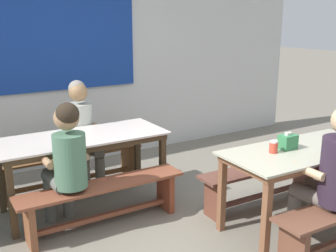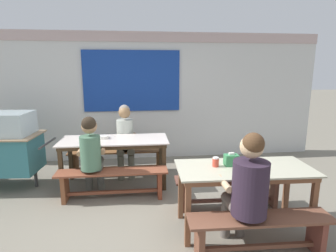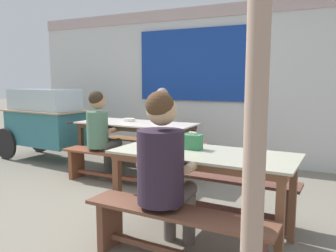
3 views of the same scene
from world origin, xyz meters
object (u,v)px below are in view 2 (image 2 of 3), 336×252
(soup_bowl, at_px, (104,137))
(dining_table_near, at_px, (244,174))
(person_left_back_turned, at_px, (91,152))
(tissue_box, at_px, (231,160))
(bench_near_back, at_px, (229,187))
(condiment_jar, at_px, (216,162))
(person_center_facing, at_px, (125,136))
(person_near_front, at_px, (247,186))
(bench_far_front, at_px, (113,180))
(bench_near_front, at_px, (260,230))
(bench_far_back, at_px, (117,158))
(dining_table_far, at_px, (114,144))

(soup_bowl, bearing_deg, dining_table_near, -41.60)
(dining_table_near, xyz_separation_m, person_left_back_turned, (-1.90, 1.05, 0.02))
(dining_table_near, relative_size, tissue_box, 9.95)
(bench_near_back, relative_size, condiment_jar, 13.53)
(person_center_facing, distance_m, tissue_box, 2.27)
(person_near_front, distance_m, soup_bowl, 2.59)
(person_center_facing, relative_size, person_near_front, 0.97)
(bench_far_front, distance_m, condiment_jar, 1.65)
(bench_far_front, height_order, person_near_front, person_near_front)
(bench_near_front, height_order, person_center_facing, person_center_facing)
(bench_far_back, bearing_deg, person_left_back_turned, -108.13)
(person_center_facing, xyz_separation_m, soup_bowl, (-0.34, -0.36, 0.08))
(bench_near_front, height_order, soup_bowl, soup_bowl)
(bench_far_front, relative_size, bench_near_back, 1.07)
(person_left_back_turned, distance_m, tissue_box, 2.02)
(bench_far_back, relative_size, soup_bowl, 9.95)
(bench_near_back, distance_m, tissue_box, 0.72)
(person_left_back_turned, xyz_separation_m, soup_bowl, (0.13, 0.51, 0.09))
(bench_near_back, xyz_separation_m, person_center_facing, (-1.45, 1.42, 0.42))
(bench_near_back, relative_size, person_center_facing, 1.19)
(bench_far_front, xyz_separation_m, person_center_facing, (0.17, 0.96, 0.42))
(bench_far_back, bearing_deg, bench_far_front, -90.62)
(person_left_back_turned, height_order, condiment_jar, person_left_back_turned)
(soup_bowl, bearing_deg, person_left_back_turned, -103.99)
(bench_near_back, height_order, person_left_back_turned, person_left_back_turned)
(bench_far_back, distance_m, soup_bowl, 0.69)
(bench_near_back, relative_size, person_left_back_turned, 1.21)
(dining_table_far, relative_size, person_left_back_turned, 1.39)
(dining_table_far, relative_size, person_center_facing, 1.36)
(bench_far_back, height_order, tissue_box, tissue_box)
(bench_far_front, bearing_deg, person_center_facing, 80.19)
(bench_far_front, bearing_deg, bench_near_front, -43.26)
(bench_far_back, relative_size, person_left_back_turned, 1.40)
(bench_far_front, bearing_deg, dining_table_near, -31.29)
(bench_far_back, distance_m, bench_far_front, 1.03)
(bench_far_front, height_order, condiment_jar, condiment_jar)
(dining_table_far, height_order, condiment_jar, condiment_jar)
(dining_table_far, height_order, dining_table_near, same)
(bench_far_front, distance_m, bench_near_back, 1.68)
(dining_table_far, height_order, bench_far_front, dining_table_far)
(bench_far_front, distance_m, soup_bowl, 0.80)
(dining_table_near, height_order, person_near_front, person_near_front)
(bench_far_back, relative_size, bench_near_back, 1.16)
(person_left_back_turned, bearing_deg, dining_table_near, -29.09)
(dining_table_far, distance_m, bench_far_back, 0.66)
(bench_far_front, bearing_deg, person_left_back_turned, 164.28)
(dining_table_far, xyz_separation_m, dining_table_near, (1.59, -1.49, -0.00))
(tissue_box, height_order, soup_bowl, tissue_box)
(bench_far_back, distance_m, bench_near_back, 2.19)
(person_left_back_turned, bearing_deg, bench_far_front, -15.72)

